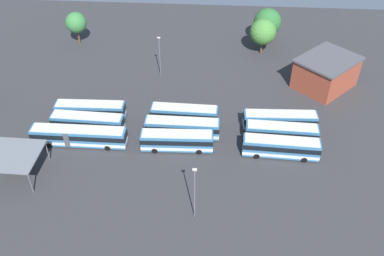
# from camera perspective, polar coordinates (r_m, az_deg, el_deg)

# --- Properties ---
(ground_plane) EXTENTS (112.67, 112.67, 0.00)m
(ground_plane) POSITION_cam_1_polar(r_m,az_deg,el_deg) (71.28, -1.44, -1.03)
(ground_plane) COLOR #333335
(bus_row0_slot0) EXTENTS (15.70, 2.59, 3.34)m
(bus_row0_slot0) POSITION_cam_1_polar(r_m,az_deg,el_deg) (70.87, -15.23, -1.08)
(bus_row0_slot0) COLOR teal
(bus_row0_slot0) RESTS_ON ground_plane
(bus_row0_slot1) EXTENTS (12.46, 2.93, 3.34)m
(bus_row0_slot1) POSITION_cam_1_polar(r_m,az_deg,el_deg) (73.34, -14.05, 0.71)
(bus_row0_slot1) COLOR teal
(bus_row0_slot1) RESTS_ON ground_plane
(bus_row0_slot2) EXTENTS (12.31, 2.84, 3.34)m
(bus_row0_slot2) POSITION_cam_1_polar(r_m,az_deg,el_deg) (76.08, -13.69, 2.35)
(bus_row0_slot2) COLOR teal
(bus_row0_slot2) RESTS_ON ground_plane
(bus_row1_slot0) EXTENTS (11.78, 2.90, 3.34)m
(bus_row1_slot0) POSITION_cam_1_polar(r_m,az_deg,el_deg) (67.56, -2.06, -1.74)
(bus_row1_slot0) COLOR teal
(bus_row1_slot0) RESTS_ON ground_plane
(bus_row1_slot1) EXTENTS (12.54, 2.62, 3.34)m
(bus_row1_slot1) POSITION_cam_1_polar(r_m,az_deg,el_deg) (70.08, -1.33, 0.03)
(bus_row1_slot1) COLOR teal
(bus_row1_slot1) RESTS_ON ground_plane
(bus_row1_slot2) EXTENTS (11.73, 2.82, 3.34)m
(bus_row1_slot2) POSITION_cam_1_polar(r_m,az_deg,el_deg) (73.00, -1.04, 1.87)
(bus_row1_slot2) COLOR teal
(bus_row1_slot2) RESTS_ON ground_plane
(bus_row2_slot0) EXTENTS (12.23, 3.05, 3.34)m
(bus_row2_slot0) POSITION_cam_1_polar(r_m,az_deg,el_deg) (67.82, 12.07, -2.58)
(bus_row2_slot0) COLOR teal
(bus_row2_slot0) RESTS_ON ground_plane
(bus_row2_slot1) EXTENTS (11.95, 2.92, 3.34)m
(bus_row2_slot1) POSITION_cam_1_polar(r_m,az_deg,el_deg) (70.59, 12.13, -0.67)
(bus_row2_slot1) COLOR teal
(bus_row2_slot1) RESTS_ON ground_plane
(bus_row2_slot2) EXTENTS (12.57, 2.99, 3.34)m
(bus_row2_slot2) POSITION_cam_1_polar(r_m,az_deg,el_deg) (73.20, 11.93, 1.01)
(bus_row2_slot2) COLOR teal
(bus_row2_slot2) RESTS_ON ground_plane
(depot_building) EXTENTS (14.35, 14.40, 6.19)m
(depot_building) POSITION_cam_1_polar(r_m,az_deg,el_deg) (86.04, 17.85, 7.24)
(depot_building) COLOR #99422D
(depot_building) RESTS_ON ground_plane
(maintenance_shelter) EXTENTS (8.12, 7.62, 4.02)m
(maintenance_shelter) POSITION_cam_1_polar(r_m,az_deg,el_deg) (67.38, -23.40, -3.48)
(maintenance_shelter) COLOR slate
(maintenance_shelter) RESTS_ON ground_plane
(lamp_post_near_entrance) EXTENTS (0.56, 0.28, 8.60)m
(lamp_post_near_entrance) POSITION_cam_1_polar(r_m,az_deg,el_deg) (84.95, -4.44, 9.94)
(lamp_post_near_entrance) COLOR slate
(lamp_post_near_entrance) RESTS_ON ground_plane
(lamp_post_far_corner) EXTENTS (0.56, 0.28, 9.17)m
(lamp_post_far_corner) POSITION_cam_1_polar(r_m,az_deg,el_deg) (55.22, 0.36, -8.71)
(lamp_post_far_corner) COLOR slate
(lamp_post_far_corner) RESTS_ON ground_plane
(tree_northwest) EXTENTS (4.71, 4.71, 7.63)m
(tree_northwest) POSITION_cam_1_polar(r_m,az_deg,el_deg) (100.21, -15.58, 13.71)
(tree_northwest) COLOR brown
(tree_northwest) RESTS_ON ground_plane
(tree_north_edge) EXTENTS (6.22, 6.22, 8.13)m
(tree_north_edge) POSITION_cam_1_polar(r_m,az_deg,el_deg) (99.04, 10.28, 14.06)
(tree_north_edge) COLOR brown
(tree_north_edge) RESTS_ON ground_plane
(tree_east_edge) EXTENTS (5.68, 5.68, 8.11)m
(tree_east_edge) POSITION_cam_1_polar(r_m,az_deg,el_deg) (93.85, 9.70, 12.84)
(tree_east_edge) COLOR brown
(tree_east_edge) RESTS_ON ground_plane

